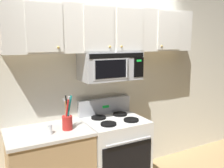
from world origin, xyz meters
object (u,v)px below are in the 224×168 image
utensil_crock_red (67,120)px  salt_shaker (50,130)px  over_range_microwave (110,66)px  stove_range (114,151)px

utensil_crock_red → salt_shaker: bearing=-168.1°
utensil_crock_red → salt_shaker: 0.22m
utensil_crock_red → over_range_microwave: bearing=15.6°
stove_range → over_range_microwave: size_ratio=1.47×
stove_range → utensil_crock_red: size_ratio=2.83×
stove_range → over_range_microwave: 1.11m
over_range_microwave → salt_shaker: 1.08m
utensil_crock_red → salt_shaker: utensil_crock_red is taller
utensil_crock_red → stove_range: bearing=5.5°
stove_range → salt_shaker: 0.98m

